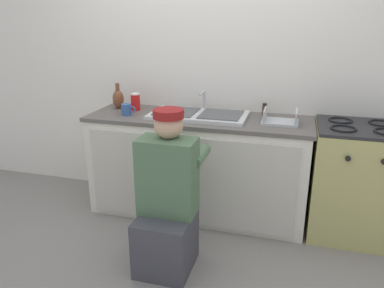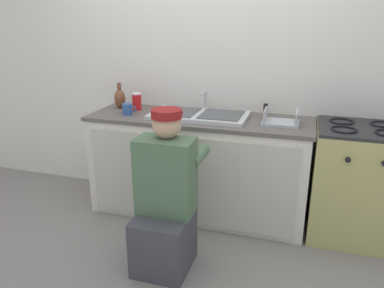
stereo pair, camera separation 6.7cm
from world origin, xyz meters
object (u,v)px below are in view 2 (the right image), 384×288
vase_decorative (120,98)px  soda_cup_red (137,102)px  spice_bottle_pepper (265,110)px  plumber_person (165,205)px  coffee_mug (128,109)px  sink_double_basin (199,115)px  stove_range (356,182)px  dish_rack_tray (280,121)px

vase_decorative → soda_cup_red: bearing=-7.0°
soda_cup_red → spice_bottle_pepper: bearing=5.9°
plumber_person → soda_cup_red: plumber_person is taller
coffee_mug → soda_cup_red: soda_cup_red is taller
sink_double_basin → stove_range: (1.26, -0.00, -0.44)m
coffee_mug → dish_rack_tray: bearing=3.9°
vase_decorative → stove_range: bearing=-2.8°
spice_bottle_pepper → vase_decorative: (-1.30, -0.09, 0.04)m
sink_double_basin → dish_rack_tray: bearing=-2.0°
stove_range → vase_decorative: size_ratio=3.92×
stove_range → dish_rack_tray: size_ratio=3.22×
spice_bottle_pepper → soda_cup_red: soda_cup_red is taller
coffee_mug → dish_rack_tray: dish_rack_tray is taller
plumber_person → vase_decorative: (-0.78, 0.91, 0.50)m
coffee_mug → spice_bottle_pepper: spice_bottle_pepper is taller
stove_range → dish_rack_tray: (-0.60, -0.02, 0.45)m
stove_range → soda_cup_red: size_ratio=5.93×
coffee_mug → soda_cup_red: size_ratio=0.83×
sink_double_basin → plumber_person: size_ratio=0.72×
plumber_person → spice_bottle_pepper: (0.52, 1.00, 0.46)m
coffee_mug → spice_bottle_pepper: (1.12, 0.30, 0.00)m
stove_range → coffee_mug: coffee_mug is taller
sink_double_basin → soda_cup_red: size_ratio=5.26×
sink_double_basin → coffee_mug: (-0.60, -0.11, 0.03)m
sink_double_basin → vase_decorative: (-0.78, 0.10, 0.07)m
plumber_person → soda_cup_red: (-0.60, 0.88, 0.49)m
plumber_person → stove_range: bearing=32.5°
plumber_person → dish_rack_tray: 1.12m
soda_cup_red → dish_rack_tray: bearing=-4.5°
sink_double_basin → spice_bottle_pepper: size_ratio=7.62×
stove_range → vase_decorative: vase_decorative is taller
dish_rack_tray → vase_decorative: bearing=175.2°
plumber_person → spice_bottle_pepper: 1.22m
stove_range → plumber_person: plumber_person is taller
soda_cup_red → vase_decorative: (-0.18, 0.02, 0.01)m
soda_cup_red → sink_double_basin: bearing=-7.1°
sink_double_basin → stove_range: 1.34m
sink_double_basin → vase_decorative: vase_decorative is taller
sink_double_basin → plumber_person: (-0.00, -0.81, -0.43)m
coffee_mug → spice_bottle_pepper: size_ratio=1.20×
sink_double_basin → vase_decorative: size_ratio=3.48×
stove_range → spice_bottle_pepper: size_ratio=8.58×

